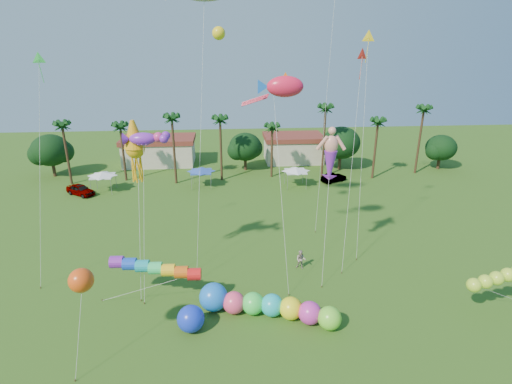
{
  "coord_description": "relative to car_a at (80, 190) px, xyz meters",
  "views": [
    {
      "loc": [
        -2.4,
        -19.93,
        20.2
      ],
      "look_at": [
        0.0,
        10.0,
        9.0
      ],
      "focal_mm": 28.0,
      "sensor_mm": 36.0,
      "label": 1
    }
  ],
  "objects": [
    {
      "name": "ground",
      "position": [
        22.96,
        -34.9,
        -0.77
      ],
      "size": [
        160.0,
        160.0,
        0.0
      ],
      "primitive_type": "plane",
      "color": "#285116",
      "rests_on": "ground"
    },
    {
      "name": "tree_line",
      "position": [
        26.53,
        9.1,
        3.5
      ],
      "size": [
        69.46,
        8.91,
        11.0
      ],
      "color": "#3A2819",
      "rests_on": "ground"
    },
    {
      "name": "buildings_row",
      "position": [
        19.87,
        15.1,
        1.23
      ],
      "size": [
        35.0,
        7.0,
        4.0
      ],
      "color": "beige",
      "rests_on": "ground"
    },
    {
      "name": "tent_row",
      "position": [
        16.96,
        1.44,
        1.98
      ],
      "size": [
        31.0,
        4.0,
        0.6
      ],
      "color": "white",
      "rests_on": "ground"
    },
    {
      "name": "car_a",
      "position": [
        0.0,
        0.0,
        0.0
      ],
      "size": [
        4.77,
        4.07,
        1.54
      ],
      "primitive_type": "imported",
      "rotation": [
        0.0,
        0.0,
        0.97
      ],
      "color": "#4C4C54",
      "rests_on": "ground"
    },
    {
      "name": "car_b",
      "position": [
        37.29,
        2.76,
        -0.09
      ],
      "size": [
        4.35,
        3.22,
        1.37
      ],
      "primitive_type": "imported",
      "rotation": [
        0.0,
        0.0,
        2.06
      ],
      "color": "#4C4C54",
      "rests_on": "ground"
    },
    {
      "name": "spectator_b",
      "position": [
        27.47,
        -22.05,
        0.17
      ],
      "size": [
        1.11,
        0.99,
        1.88
      ],
      "primitive_type": "imported",
      "rotation": [
        0.0,
        0.0,
        -0.36
      ],
      "color": "#AA958D",
      "rests_on": "ground"
    },
    {
      "name": "caterpillar_inflatable",
      "position": [
        23.21,
        -28.81,
        0.19
      ],
      "size": [
        11.06,
        5.35,
        2.3
      ],
      "rotation": [
        0.0,
        0.0,
        -0.32
      ],
      "color": "#FF4372",
      "rests_on": "ground"
    },
    {
      "name": "blue_ball",
      "position": [
        17.68,
        -30.07,
        0.25
      ],
      "size": [
        2.04,
        2.04,
        2.04
      ],
      "primitive_type": "sphere",
      "color": "#1834DC",
      "rests_on": "ground"
    },
    {
      "name": "rainbow_tube",
      "position": [
        16.02,
        -26.97,
        2.13
      ],
      "size": [
        9.81,
        2.58,
        3.41
      ],
      "color": "red",
      "rests_on": "ground"
    },
    {
      "name": "green_worm",
      "position": [
        39.34,
        -30.09,
        2.04
      ],
      "size": [
        8.57,
        3.45,
        3.47
      ],
      "color": "#B6E532",
      "rests_on": "ground"
    },
    {
      "name": "orange_ball_kite",
      "position": [
        11.34,
        -32.54,
        5.49
      ],
      "size": [
        1.72,
        2.74,
        7.05
      ],
      "color": "#E84B13",
      "rests_on": "ground"
    },
    {
      "name": "merman_kite",
      "position": [
        29.85,
        -21.38,
        9.95
      ],
      "size": [
        2.33,
        4.99,
        13.06
      ],
      "color": "#E79483",
      "rests_on": "ground"
    },
    {
      "name": "fish_kite",
      "position": [
        25.76,
        -20.69,
        16.03
      ],
      "size": [
        4.87,
        6.73,
        17.79
      ],
      "color": "#FA1B44",
      "rests_on": "ground"
    },
    {
      "name": "squid_kite",
      "position": [
        13.11,
        -21.78,
        11.18
      ],
      "size": [
        1.94,
        5.35,
        14.49
      ],
      "color": "orange",
      "rests_on": "ground"
    },
    {
      "name": "lobster_kite",
      "position": [
        13.96,
        -22.45,
        12.18
      ],
      "size": [
        3.86,
        5.25,
        13.69
      ],
      "color": "purple",
      "rests_on": "ground"
    },
    {
      "name": "delta_kite_red",
      "position": [
        32.53,
        -19.58,
        18.17
      ],
      "size": [
        2.05,
        4.15,
        19.88
      ],
      "color": "red",
      "rests_on": "ground"
    },
    {
      "name": "delta_kite_yellow",
      "position": [
        34.09,
        -16.33,
        19.68
      ],
      "size": [
        1.51,
        4.89,
        21.41
      ],
      "color": "yellow",
      "rests_on": "ground"
    },
    {
      "name": "delta_kite_green",
      "position": [
        5.7,
        -19.61,
        17.85
      ],
      "size": [
        2.29,
        4.33,
        19.59
      ],
      "color": "#36E64E",
      "rests_on": "ground"
    }
  ]
}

